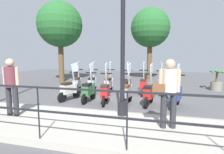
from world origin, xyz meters
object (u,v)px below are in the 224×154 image
object	(u,v)px
tree_distant	(150,28)
scooter_near_5	(69,89)
scooter_far_3	(109,83)
potted_palm	(216,82)
scooter_near_4	(89,90)
scooter_far_5	(77,83)
scooter_near_2	(127,92)
lamp_post_near	(123,47)
pedestrian_distant	(11,83)
scooter_near_1	(149,93)
scooter_far_0	(162,86)
scooter_far_2	(127,85)
pedestrian_with_bag	(168,88)
scooter_far_4	(92,83)
scooter_far_1	(143,85)
scooter_near_3	(105,91)
tree_large	(60,25)
scooter_near_0	(176,94)

from	to	relation	value
tree_distant	scooter_near_5	size ratio (longest dim) A/B	3.44
scooter_far_3	potted_palm	bearing A→B (deg)	-70.65
scooter_near_4	scooter_far_5	distance (m)	1.97
scooter_near_2	lamp_post_near	bearing A→B (deg)	-167.04
pedestrian_distant	tree_distant	world-z (taller)	tree_distant
scooter_near_1	scooter_near_5	distance (m)	3.19
scooter_far_0	scooter_near_2	bearing A→B (deg)	127.48
scooter_far_3	scooter_far_2	bearing A→B (deg)	-105.43
pedestrian_with_bag	scooter_far_4	distance (m)	5.20
scooter_near_4	scooter_far_1	distance (m)	2.68
tree_distant	scooter_near_4	size ratio (longest dim) A/B	3.44
potted_palm	scooter_near_3	distance (m)	6.33
pedestrian_with_bag	scooter_far_2	xyz separation A→B (m)	(3.82, 1.57, -0.60)
tree_large	scooter_near_2	xyz separation A→B (m)	(-4.71, -5.46, -3.44)
potted_palm	scooter_far_5	size ratio (longest dim) A/B	0.69
potted_palm	scooter_far_5	distance (m)	7.25
tree_distant	scooter_near_3	size ratio (longest dim) A/B	3.44
tree_large	scooter_far_4	distance (m)	5.74
scooter_far_0	scooter_near_5	bearing A→B (deg)	100.00
pedestrian_distant	scooter_far_1	size ratio (longest dim) A/B	1.03
tree_large	pedestrian_distant	bearing A→B (deg)	-159.69
scooter_far_0	scooter_far_4	distance (m)	3.34
pedestrian_with_bag	scooter_near_2	distance (m)	2.69
tree_distant	scooter_near_2	xyz separation A→B (m)	(-7.07, 0.53, -3.35)
pedestrian_distant	scooter_near_4	size ratio (longest dim) A/B	1.03
tree_distant	tree_large	bearing A→B (deg)	111.53
pedestrian_distant	scooter_near_4	world-z (taller)	pedestrian_distant
scooter_far_1	scooter_far_2	size ratio (longest dim) A/B	1.00
tree_distant	pedestrian_with_bag	bearing A→B (deg)	-175.12
scooter_near_3	scooter_far_0	size ratio (longest dim) A/B	1.00
pedestrian_with_bag	scooter_near_3	distance (m)	3.06
scooter_near_0	scooter_far_5	distance (m)	4.73
pedestrian_with_bag	scooter_far_5	distance (m)	5.59
tree_large	potted_palm	distance (m)	10.25
pedestrian_distant	scooter_far_1	xyz separation A→B (m)	(4.22, -3.29, -0.60)
pedestrian_with_bag	potted_palm	size ratio (longest dim) A/B	1.50
scooter_far_4	tree_large	bearing A→B (deg)	41.76
scooter_near_4	scooter_far_2	size ratio (longest dim) A/B	1.00
scooter_near_1	scooter_far_5	bearing A→B (deg)	77.64
potted_palm	tree_large	bearing A→B (deg)	84.66
scooter_near_5	tree_distant	bearing A→B (deg)	-5.13
pedestrian_distant	tree_large	world-z (taller)	tree_large
pedestrian_with_bag	scooter_far_1	xyz separation A→B (m)	(4.04, 0.84, -0.60)
pedestrian_distant	scooter_far_1	distance (m)	5.38
scooter_near_1	scooter_near_2	xyz separation A→B (m)	(-0.03, 0.81, 0.00)
scooter_near_0	scooter_near_4	bearing A→B (deg)	107.27
potted_palm	scooter_far_3	size ratio (longest dim) A/B	0.69
tree_distant	scooter_far_2	xyz separation A→B (m)	(-5.52, 0.78, -3.35)
scooter_near_2	scooter_far_4	world-z (taller)	same
pedestrian_distant	scooter_near_5	xyz separation A→B (m)	(2.45, -0.44, -0.60)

